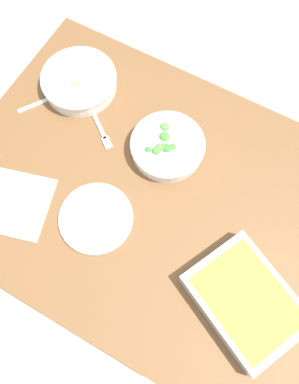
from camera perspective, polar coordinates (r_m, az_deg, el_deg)
ground_plane at (r=1.83m, az=0.00°, el=-7.91°), size 6.00×6.00×0.00m
dining_table at (r=1.20m, az=0.00°, el=-1.46°), size 1.20×0.90×0.74m
placemat at (r=1.19m, az=-21.71°, el=-1.25°), size 0.32×0.27×0.00m
stew_bowl at (r=1.30m, az=-10.82°, el=16.54°), size 0.25×0.25×0.06m
broccoli_bowl at (r=1.15m, az=2.77°, el=7.12°), size 0.23×0.23×0.06m
baking_dish at (r=1.05m, az=14.64°, el=-15.91°), size 0.37×0.33×0.06m
side_plate at (r=1.10m, az=-8.29°, el=-4.03°), size 0.22×0.22×0.01m
spoon_by_stew at (r=1.31m, az=-15.17°, el=13.82°), size 0.12×0.15×0.01m
fork_on_table at (r=1.22m, az=-7.55°, el=9.58°), size 0.15×0.12×0.01m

